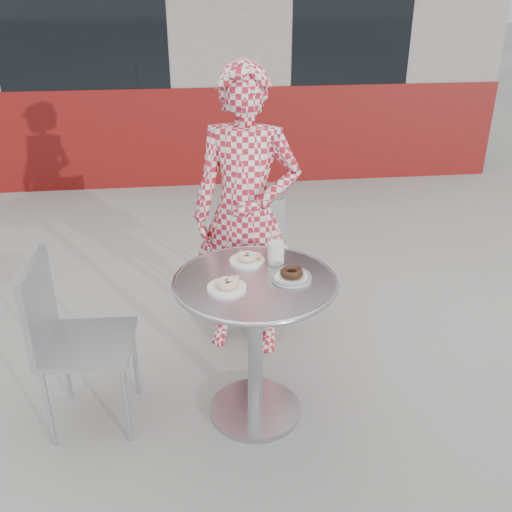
{
  "coord_description": "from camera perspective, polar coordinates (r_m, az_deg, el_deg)",
  "views": [
    {
      "loc": [
        -0.29,
        -2.23,
        1.92
      ],
      "look_at": [
        -0.0,
        0.07,
        0.82
      ],
      "focal_mm": 40.0,
      "sensor_mm": 36.0,
      "label": 1
    }
  ],
  "objects": [
    {
      "name": "plate_near",
      "position": [
        2.44,
        -2.91,
        -2.91
      ],
      "size": [
        0.17,
        0.17,
        0.05
      ],
      "rotation": [
        0.0,
        0.0,
        0.31
      ],
      "color": "white",
      "rests_on": "bistro_table"
    },
    {
      "name": "ground",
      "position": [
        2.96,
        0.2,
        -15.05
      ],
      "size": [
        60.0,
        60.0,
        0.0
      ],
      "primitive_type": "plane",
      "color": "#A8A6A0",
      "rests_on": "ground"
    },
    {
      "name": "storefront",
      "position": [
        7.8,
        -5.45,
        22.22
      ],
      "size": [
        6.02,
        4.55,
        3.0
      ],
      "color": "gray",
      "rests_on": "ground"
    },
    {
      "name": "plate_checker",
      "position": [
        2.53,
        3.58,
        -1.97
      ],
      "size": [
        0.18,
        0.18,
        0.05
      ],
      "rotation": [
        0.0,
        0.0,
        -0.08
      ],
      "color": "white",
      "rests_on": "bistro_table"
    },
    {
      "name": "chair_far",
      "position": [
        3.56,
        -1.47,
        -2.49
      ],
      "size": [
        0.5,
        0.5,
        0.82
      ],
      "rotation": [
        0.0,
        0.0,
        3.48
      ],
      "color": "#B1B4BA",
      "rests_on": "ground"
    },
    {
      "name": "milk_cup",
      "position": [
        2.64,
        2.01,
        0.44
      ],
      "size": [
        0.08,
        0.08,
        0.13
      ],
      "rotation": [
        0.0,
        0.0,
        0.29
      ],
      "color": "white",
      "rests_on": "bistro_table"
    },
    {
      "name": "bistro_table",
      "position": [
        2.61,
        -0.08,
        -5.88
      ],
      "size": [
        0.74,
        0.74,
        0.75
      ],
      "rotation": [
        0.0,
        0.0,
        -0.2
      ],
      "color": "silver",
      "rests_on": "ground"
    },
    {
      "name": "plate_far",
      "position": [
        2.67,
        -0.84,
        -0.23
      ],
      "size": [
        0.17,
        0.17,
        0.04
      ],
      "rotation": [
        0.0,
        0.0,
        -0.32
      ],
      "color": "white",
      "rests_on": "bistro_table"
    },
    {
      "name": "chair_left",
      "position": [
        2.86,
        -16.24,
        -11.25
      ],
      "size": [
        0.43,
        0.42,
        0.85
      ],
      "rotation": [
        0.0,
        0.0,
        1.52
      ],
      "color": "#B1B4BA",
      "rests_on": "ground"
    },
    {
      "name": "seated_person",
      "position": [
        3.07,
        -1.02,
        4.07
      ],
      "size": [
        0.67,
        0.54,
        1.6
      ],
      "primitive_type": "imported",
      "rotation": [
        0.0,
        0.0,
        -0.29
      ],
      "color": "#B11B2E",
      "rests_on": "ground"
    }
  ]
}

